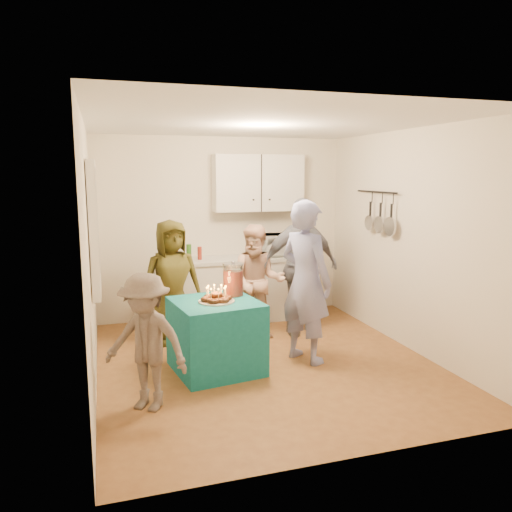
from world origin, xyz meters
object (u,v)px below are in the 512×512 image
object	(u,v)px
party_table	(216,336)
child_near_left	(146,342)
counter	(241,290)
woman_back_left	(172,281)
man_birthday	(306,282)
microwave	(272,245)
woman_back_center	(258,282)
woman_back_right	(300,266)
punch_jar	(233,280)

from	to	relation	value
party_table	child_near_left	distance (m)	1.07
counter	woman_back_left	distance (m)	1.31
party_table	man_birthday	xyz separation A→B (m)	(1.02, -0.01, 0.52)
microwave	woman_back_left	xyz separation A→B (m)	(-1.54, -0.66, -0.30)
man_birthday	woman_back_left	xyz separation A→B (m)	(-1.33, 1.10, -0.14)
woman_back_center	woman_back_right	bearing A→B (deg)	24.29
punch_jar	counter	bearing A→B (deg)	71.30
microwave	man_birthday	bearing A→B (deg)	-89.26
microwave	woman_back_right	xyz separation A→B (m)	(0.10, -0.80, -0.17)
woman_back_center	microwave	bearing A→B (deg)	80.31
man_birthday	woman_back_right	bearing A→B (deg)	-46.07
party_table	woman_back_center	bearing A→B (deg)	50.27
counter	woman_back_left	size ratio (longest dim) A/B	1.44
woman_back_right	child_near_left	size ratio (longest dim) A/B	1.44
counter	man_birthday	distance (m)	1.84
man_birthday	child_near_left	xyz separation A→B (m)	(-1.80, -0.68, -0.29)
counter	woman_back_center	world-z (taller)	woman_back_center
party_table	woman_back_right	bearing A→B (deg)	35.17
counter	woman_back_right	xyz separation A→B (m)	(0.57, -0.80, 0.46)
man_birthday	woman_back_right	xyz separation A→B (m)	(0.32, 0.95, -0.01)
woman_back_center	woman_back_right	world-z (taller)	woman_back_right
counter	microwave	distance (m)	0.79
counter	man_birthday	xyz separation A→B (m)	(0.25, -1.76, 0.47)
man_birthday	woman_back_left	world-z (taller)	man_birthday
microwave	punch_jar	world-z (taller)	microwave
microwave	counter	bearing A→B (deg)	-172.24
counter	woman_back_center	xyz separation A→B (m)	(-0.02, -0.84, 0.30)
microwave	woman_back_center	size ratio (longest dim) A/B	0.39
party_table	woman_back_center	xyz separation A→B (m)	(0.75, 0.90, 0.35)
punch_jar	woman_back_right	xyz separation A→B (m)	(1.10, 0.76, -0.04)
counter	microwave	xyz separation A→B (m)	(0.47, 0.00, 0.64)
woman_back_left	microwave	bearing A→B (deg)	14.45
microwave	man_birthday	xyz separation A→B (m)	(-0.22, -1.76, -0.16)
man_birthday	child_near_left	bearing A→B (deg)	83.10
microwave	woman_back_center	world-z (taller)	woman_back_center
man_birthday	child_near_left	world-z (taller)	man_birthday
microwave	woman_back_left	size ratio (longest dim) A/B	0.37
counter	man_birthday	bearing A→B (deg)	-81.94
party_table	punch_jar	world-z (taller)	punch_jar
punch_jar	child_near_left	xyz separation A→B (m)	(-1.03, -0.88, -0.31)
counter	woman_back_left	world-z (taller)	woman_back_left
child_near_left	woman_back_right	bearing A→B (deg)	73.48
counter	child_near_left	distance (m)	2.89
punch_jar	man_birthday	xyz separation A→B (m)	(0.78, -0.20, -0.03)
child_near_left	woman_back_left	bearing A→B (deg)	110.93
woman_back_right	party_table	bearing A→B (deg)	-144.14
punch_jar	child_near_left	world-z (taller)	child_near_left
punch_jar	woman_back_left	bearing A→B (deg)	121.44
man_birthday	woman_back_right	distance (m)	1.01
woman_back_center	child_near_left	world-z (taller)	woman_back_center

